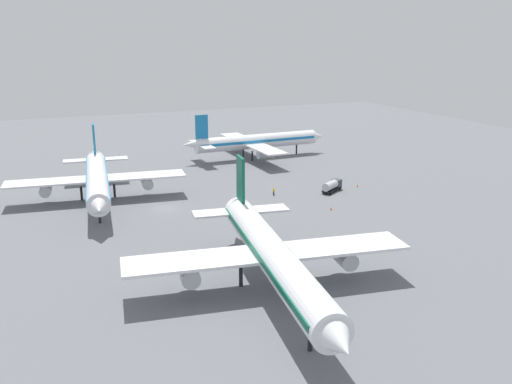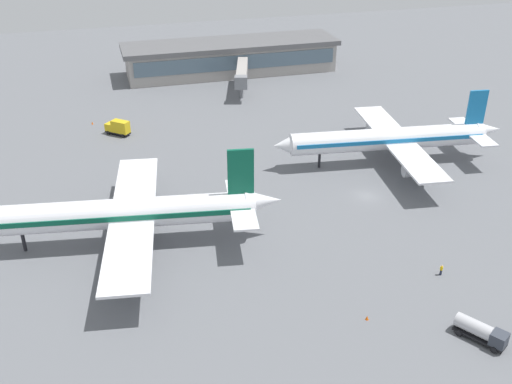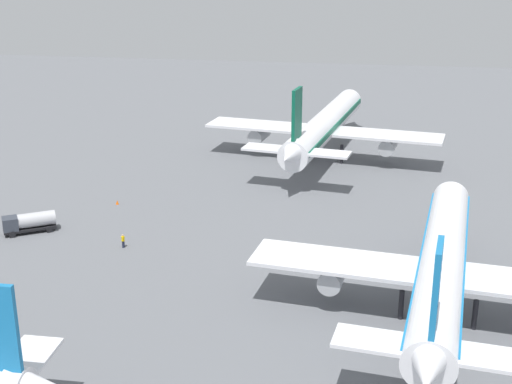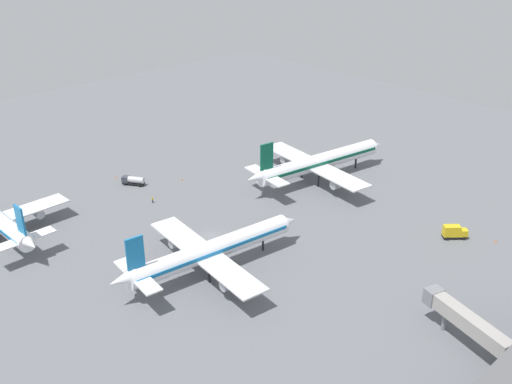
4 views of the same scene
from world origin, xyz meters
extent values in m
plane|color=slate|center=(0.00, 0.00, 0.00)|extent=(288.00, 288.00, 0.00)
cylinder|color=white|center=(42.95, 3.84, 5.43)|extent=(41.37, 10.52, 4.53)
cone|color=white|center=(64.65, 0.62, 5.43)|extent=(5.11, 4.92, 4.30)
cone|color=white|center=(21.26, 7.06, 6.11)|extent=(6.13, 4.41, 3.62)
cube|color=#0C593F|center=(42.95, 3.84, 5.77)|extent=(39.75, 10.36, 0.81)
cube|color=white|center=(40.92, 4.15, 4.98)|extent=(12.25, 39.63, 0.41)
cylinder|color=#A5A8AD|center=(42.52, 14.97, 3.39)|extent=(5.66, 3.25, 2.49)
cylinder|color=#A5A8AD|center=(39.31, -6.68, 3.39)|extent=(5.66, 3.25, 2.49)
cube|color=white|center=(24.63, 6.56, 5.88)|extent=(5.94, 16.01, 0.33)
cube|color=#0C593F|center=(24.63, 6.56, 11.32)|extent=(3.98, 1.06, 7.24)
cylinder|color=black|center=(57.20, 1.73, 1.58)|extent=(0.54, 0.54, 3.17)
cylinder|color=black|center=(40.23, 7.91, 1.58)|extent=(0.54, 0.54, 3.17)
cylinder|color=black|center=(39.16, 0.75, 1.58)|extent=(0.54, 0.54, 3.17)
cylinder|color=white|center=(-9.32, -11.72, 5.07)|extent=(38.64, 8.75, 4.23)
cone|color=white|center=(11.00, -14.15, 5.07)|extent=(4.67, 4.49, 4.01)
cone|color=white|center=(-29.65, -9.30, 5.70)|extent=(5.65, 3.98, 3.38)
cube|color=#1972B2|center=(-9.32, -11.72, 5.39)|extent=(37.13, 8.65, 0.76)
cube|color=white|center=(-11.23, -11.50, 4.65)|extent=(10.43, 36.96, 0.38)
cylinder|color=#A5A8AD|center=(-10.02, -1.35, 3.17)|extent=(5.23, 2.90, 2.32)
cube|color=white|center=(-26.49, -9.67, 5.49)|extent=(5.15, 14.90, 0.30)
cube|color=#1972B2|center=(-26.49, -9.67, 10.56)|extent=(3.72, 0.89, 6.76)
cylinder|color=black|center=(4.03, -13.32, 1.48)|extent=(0.51, 0.51, 2.96)
cylinder|color=black|center=(-11.97, -8.00, 1.48)|extent=(0.51, 0.51, 2.96)
cylinder|color=black|center=(-12.78, -14.72, 1.48)|extent=(0.51, 0.51, 2.96)
cube|color=black|center=(2.41, 37.18, 0.55)|extent=(5.00, 6.33, 0.30)
cube|color=#333842|center=(1.20, 39.07, 1.50)|extent=(2.57, 2.54, 1.60)
cube|color=#3F596B|center=(0.76, 39.75, 1.82)|extent=(1.39, 0.93, 0.90)
cylinder|color=#B7B7BC|center=(2.90, 36.42, 1.60)|extent=(3.94, 4.76, 1.80)
cylinder|color=black|center=(0.42, 38.52, 0.40)|extent=(0.68, 0.84, 0.80)
cylinder|color=black|center=(2.02, 39.55, 0.40)|extent=(0.68, 0.84, 0.80)
cylinder|color=black|center=(2.80, 34.81, 0.40)|extent=(0.68, 0.84, 0.80)
cylinder|color=black|center=(4.40, 35.83, 0.40)|extent=(0.68, 0.84, 0.80)
cylinder|color=#1E2338|center=(-0.15, 24.08, 0.42)|extent=(0.40, 0.40, 0.85)
cylinder|color=yellow|center=(-0.15, 24.08, 1.15)|extent=(0.47, 0.47, 0.60)
sphere|color=tan|center=(-0.15, 24.08, 1.56)|extent=(0.22, 0.22, 0.22)
cylinder|color=yellow|center=(-0.38, 24.01, 1.15)|extent=(0.10, 0.10, 0.54)
cylinder|color=yellow|center=(0.08, 24.15, 1.15)|extent=(0.10, 0.10, 0.54)
cone|color=#EA590C|center=(14.04, 30.07, 0.30)|extent=(0.44, 0.44, 0.60)
camera|label=1|loc=(103.95, -24.79, 33.24)|focal=38.59mm
camera|label=2|loc=(43.53, 82.94, 50.58)|focal=41.54mm
camera|label=3|loc=(-74.94, -4.89, 34.01)|focal=50.62mm
camera|label=4|loc=(-76.08, -95.32, 69.33)|focal=41.38mm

